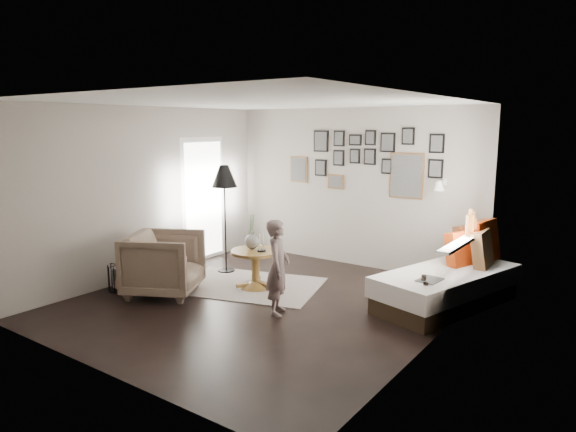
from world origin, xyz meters
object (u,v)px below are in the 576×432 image
Objects in this scene: magazine_basket at (119,278)px; child at (278,267)px; vase at (252,239)px; demijohn_large at (423,302)px; demijohn_small at (425,308)px; daybed at (449,281)px; pedestal_table at (256,270)px; floor_lamp at (224,180)px; armchair at (164,264)px.

child reaches higher than magazine_basket.
vase reaches higher than demijohn_large.
daybed is at bearing 90.05° from demijohn_small.
pedestal_table is 1.56m from floor_lamp.
vase reaches higher than pedestal_table.
daybed is 0.86m from demijohn_small.
demijohn_large is 0.47× the size of child.
vase reaches higher than armchair.
demijohn_small is (0.07, -0.12, -0.02)m from demijohn_large.
child is (-1.61, -0.72, 0.40)m from demijohn_small.
floor_lamp is 3.06× the size of demijohn_large.
floor_lamp is (-0.05, 1.32, 1.04)m from armchair.
magazine_basket is at bearing -110.82° from floor_lamp.
pedestal_table is 2.65m from daybed.
armchair is (-0.85, -0.95, 0.18)m from pedestal_table.
armchair is at bearing -160.75° from demijohn_large.
armchair is at bearing 74.51° from child.
vase is 2.62m from demijohn_small.
armchair is at bearing -134.53° from daybed.
floor_lamp is (-0.91, 0.37, 1.21)m from pedestal_table.
daybed is 4.53m from magazine_basket.
pedestal_table is 2.49m from demijohn_small.
demijohn_large is at bearing -79.32° from daybed.
vase is 1.36× the size of magazine_basket.
armchair is at bearing -162.99° from demijohn_small.
pedestal_table is 0.59× the size of child.
armchair is at bearing 21.80° from magazine_basket.
armchair is (-3.34, -1.87, 0.12)m from daybed.
pedestal_table is 2.42m from demijohn_large.
magazine_basket is 0.31× the size of child.
pedestal_table is at bearing -70.26° from armchair.
demijohn_small is 1.81m from child.
vase is 0.53× the size of armchair.
floor_lamp reaches higher than demijohn_large.
pedestal_table is at bearing -22.22° from floor_lamp.
demijohn_small is (3.40, -0.30, -1.28)m from floor_lamp.
pedestal_table is at bearing 38.68° from magazine_basket.
daybed reaches higher than magazine_basket.
demijohn_large reaches higher than magazine_basket.
floor_lamp is (-3.40, -0.56, 1.15)m from daybed.
demijohn_small is at bearing -59.32° from demijohn_large.
floor_lamp is at bearing 157.78° from pedestal_table.
daybed is (2.49, 0.93, 0.06)m from pedestal_table.
demijohn_large is at bearing 4.62° from pedestal_table.
vase is at bearing 29.73° from child.
armchair is 1.68m from floor_lamp.
vase is 0.42× the size of child.
floor_lamp is at bearing 175.02° from demijohn_small.
magazine_basket is at bearing 77.88° from child.
vase is 1.18m from floor_lamp.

